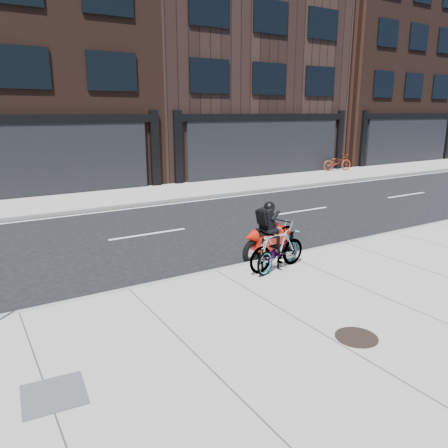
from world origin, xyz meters
TOP-DOWN VIEW (x-y plane):
  - ground at (0.00, 0.00)m, footprint 120.00×120.00m
  - sidewalk_near at (0.00, -5.00)m, footprint 60.00×6.00m
  - sidewalk_far at (0.00, 7.75)m, footprint 60.00×3.50m
  - building_center at (-2.00, 14.50)m, footprint 12.00×10.00m
  - building_mideast at (10.00, 14.50)m, footprint 12.00×10.00m
  - building_east at (22.00, 14.50)m, footprint 10.00×10.00m
  - bike_rack at (1.03, -2.60)m, footprint 0.46×0.09m
  - bicycle_front at (1.23, -2.60)m, footprint 1.68×1.04m
  - bicycle_rear at (1.21, -2.60)m, footprint 1.62×0.59m
  - motorcycle at (1.85, -1.58)m, footprint 1.91×0.71m
  - bicycle_far at (14.72, 8.82)m, footprint 1.97×0.98m
  - manhole_cover at (0.36, -5.68)m, footprint 0.84×0.84m
  - utility_grate at (-3.94, -4.70)m, footprint 0.81×0.81m

SIDE VIEW (x-z plane):
  - ground at x=0.00m, z-range 0.00..0.00m
  - sidewalk_near at x=0.00m, z-range 0.00..0.13m
  - sidewalk_far at x=0.00m, z-range 0.00..0.13m
  - manhole_cover at x=0.36m, z-range 0.13..0.15m
  - utility_grate at x=-3.94m, z-range 0.13..0.15m
  - bicycle_front at x=1.23m, z-range 0.13..0.96m
  - motorcycle at x=1.85m, z-range -0.14..1.31m
  - bike_rack at x=1.03m, z-range 0.20..0.98m
  - bicycle_rear at x=1.21m, z-range 0.13..1.08m
  - bicycle_far at x=14.72m, z-range 0.13..1.12m
  - building_mideast at x=10.00m, z-range 0.00..12.50m
  - building_east at x=22.00m, z-range 0.00..13.00m
  - building_center at x=-2.00m, z-range 0.00..14.50m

